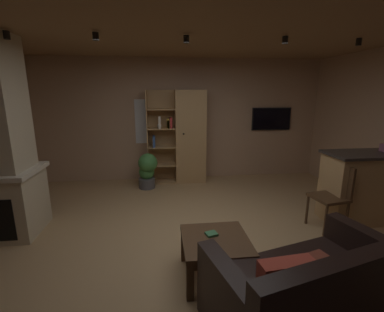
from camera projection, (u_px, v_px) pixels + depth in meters
The scene contains 17 objects.
floor at pixel (196, 241), 3.52m from camera, with size 6.25×5.39×0.02m, color tan.
wall_back at pixel (180, 120), 5.85m from camera, with size 6.37×0.06×2.60m, color tan.
ceiling at pixel (196, 25), 2.91m from camera, with size 6.25×5.39×0.02m, color #8E6B47.
window_pane_back at pixel (154, 121), 5.75m from camera, with size 0.79×0.01×0.94m, color white.
bookshelf_cabinet at pixel (186, 137), 5.67m from camera, with size 1.23×0.41×1.95m.
kitchen_bar_counter at pixel (370, 187), 3.99m from camera, with size 1.39×0.60×1.05m.
leather_couch at pixel (308, 294), 2.17m from camera, with size 1.77×1.25×0.84m.
coffee_table at pixel (216, 246), 2.77m from camera, with size 0.68×0.69×0.43m.
table_book_0 at pixel (211, 234), 2.82m from camera, with size 0.12×0.10×0.02m, color #387247.
dining_chair at pixel (334, 192), 3.75m from camera, with size 0.48×0.48×0.92m.
potted_floor_plant at pixel (147, 170), 5.37m from camera, with size 0.39×0.39×0.72m.
wall_mounted_tv at pixel (271, 119), 6.02m from camera, with size 0.88×0.06×0.50m.
track_light_spot_0 at pixel (7, 35), 3.03m from camera, with size 0.07×0.07×0.09m, color black.
track_light_spot_1 at pixel (96, 36), 3.10m from camera, with size 0.07×0.07×0.09m, color black.
track_light_spot_2 at pixel (186, 39), 3.26m from camera, with size 0.07×0.07×0.09m, color black.
track_light_spot_3 at pixel (285, 40), 3.32m from camera, with size 0.07×0.07×0.09m, color black.
track_light_spot_4 at pixel (359, 42), 3.44m from camera, with size 0.07×0.07×0.09m, color black.
Camera 1 is at (-0.42, -3.13, 1.90)m, focal length 24.98 mm.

